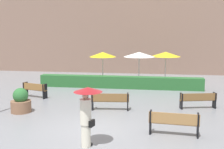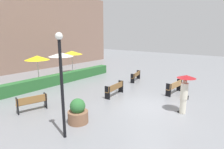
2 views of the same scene
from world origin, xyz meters
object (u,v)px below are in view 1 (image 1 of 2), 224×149
object	(u,v)px
bench_near_right	(174,122)
bench_far_left	(35,89)
bench_mid_center	(110,100)
planter_pot	(21,102)
pedestrian_with_umbrella	(87,109)
bench_far_right	(198,99)
patio_umbrella_white	(139,54)
patio_umbrella_yellow_far	(166,54)
patio_umbrella_yellow	(103,55)

from	to	relation	value
bench_near_right	bench_far_left	distance (m)	9.23
bench_mid_center	planter_pot	bearing A→B (deg)	-166.95
pedestrian_with_umbrella	planter_pot	xyz separation A→B (m)	(-4.14, 3.60, -0.81)
pedestrian_with_umbrella	bench_far_left	bearing A→B (deg)	125.87
bench_near_right	bench_far_right	xyz separation A→B (m)	(1.48, 4.00, -0.04)
planter_pot	bench_far_right	bearing A→B (deg)	12.56
patio_umbrella_white	patio_umbrella_yellow_far	bearing A→B (deg)	21.31
bench_far_right	patio_umbrella_yellow_far	size ratio (longest dim) A/B	0.78
bench_far_right	bench_far_left	bearing A→B (deg)	173.33
bench_near_right	pedestrian_with_umbrella	world-z (taller)	pedestrian_with_umbrella
bench_mid_center	patio_umbrella_yellow_far	bearing A→B (deg)	69.25
bench_far_right	bench_near_right	bearing A→B (deg)	-110.27
patio_umbrella_yellow_far	bench_far_left	bearing A→B (deg)	-143.23
planter_pot	patio_umbrella_yellow_far	bearing A→B (deg)	50.83
patio_umbrella_yellow_far	patio_umbrella_white	bearing A→B (deg)	-158.69
bench_far_left	bench_far_right	distance (m)	9.25
bench_far_left	patio_umbrella_yellow	size ratio (longest dim) A/B	0.66
pedestrian_with_umbrella	patio_umbrella_white	size ratio (longest dim) A/B	0.86
bench_near_right	bench_mid_center	size ratio (longest dim) A/B	0.99
bench_far_right	patio_umbrella_yellow	xyz separation A→B (m)	(-5.95, 5.77, 1.73)
bench_far_left	planter_pot	distance (m)	3.05
bench_mid_center	pedestrian_with_umbrella	distance (m)	4.65
bench_far_right	planter_pot	bearing A→B (deg)	-167.44
planter_pot	patio_umbrella_yellow_far	world-z (taller)	patio_umbrella_yellow_far
bench_far_left	patio_umbrella_yellow	xyz separation A→B (m)	(3.24, 4.70, 1.71)
bench_far_left	patio_umbrella_yellow	world-z (taller)	patio_umbrella_yellow
bench_near_right	planter_pot	distance (m)	7.40
patio_umbrella_yellow_far	bench_mid_center	bearing A→B (deg)	-110.75
planter_pot	patio_umbrella_yellow	distance (m)	8.30
pedestrian_with_umbrella	patio_umbrella_yellow_far	size ratio (longest dim) A/B	0.87
bench_mid_center	planter_pot	size ratio (longest dim) A/B	1.59
patio_umbrella_yellow	bench_near_right	bearing A→B (deg)	-65.40
bench_far_left	patio_umbrella_yellow_far	xyz separation A→B (m)	(7.79, 5.82, 1.69)
planter_pot	patio_umbrella_yellow	size ratio (longest dim) A/B	0.50
bench_near_right	planter_pot	bearing A→B (deg)	163.62
patio_umbrella_yellow	planter_pot	bearing A→B (deg)	-108.85
patio_umbrella_yellow	bench_far_right	bearing A→B (deg)	-44.14
bench_far_right	patio_umbrella_yellow	distance (m)	8.47
pedestrian_with_umbrella	patio_umbrella_yellow_far	distance (m)	12.80
pedestrian_with_umbrella	bench_far_right	bearing A→B (deg)	51.21
bench_mid_center	bench_far_right	bearing A→B (deg)	12.09
bench_far_right	patio_umbrella_yellow	bearing A→B (deg)	135.86
pedestrian_with_umbrella	planter_pot	world-z (taller)	pedestrian_with_umbrella
bench_near_right	bench_far_right	size ratio (longest dim) A/B	1.00
patio_umbrella_white	patio_umbrella_yellow_far	distance (m)	2.07
bench_far_left	planter_pot	size ratio (longest dim) A/B	1.34
bench_far_left	pedestrian_with_umbrella	world-z (taller)	pedestrian_with_umbrella
bench_far_right	patio_umbrella_yellow	size ratio (longest dim) A/B	0.78
patio_umbrella_white	bench_near_right	bearing A→B (deg)	-79.68
bench_far_left	patio_umbrella_yellow_far	size ratio (longest dim) A/B	0.67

